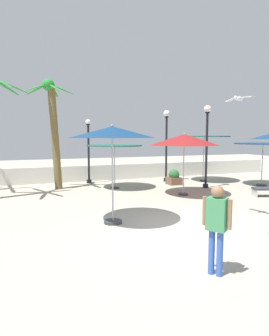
% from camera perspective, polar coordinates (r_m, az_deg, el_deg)
% --- Properties ---
extents(ground_plane, '(56.00, 56.00, 0.00)m').
position_cam_1_polar(ground_plane, '(8.71, 8.26, -11.48)').
color(ground_plane, '#B2A893').
extents(boundary_wall, '(25.20, 0.30, 0.94)m').
position_cam_1_polar(boundary_wall, '(17.58, -7.44, -0.95)').
color(boundary_wall, silver).
rests_on(boundary_wall, ground_plane).
extents(patio_umbrella_0, '(2.55, 2.55, 3.00)m').
position_cam_1_polar(patio_umbrella_0, '(8.64, -4.42, 6.86)').
color(patio_umbrella_0, '#333338').
rests_on(patio_umbrella_0, ground_plane).
extents(patio_umbrella_1, '(2.98, 2.98, 2.43)m').
position_cam_1_polar(patio_umbrella_1, '(16.91, 24.05, 4.09)').
color(patio_umbrella_1, '#333338').
rests_on(patio_umbrella_1, ground_plane).
extents(patio_umbrella_2, '(2.80, 2.80, 2.32)m').
position_cam_1_polar(patio_umbrella_2, '(14.69, -3.97, 4.14)').
color(patio_umbrella_2, '#333338').
rests_on(patio_umbrella_2, ground_plane).
extents(patio_umbrella_3, '(2.96, 2.96, 2.83)m').
position_cam_1_polar(patio_umbrella_3, '(17.51, 13.56, 5.86)').
color(patio_umbrella_3, '#333338').
rests_on(patio_umbrella_3, ground_plane).
extents(patio_umbrella_4, '(3.09, 3.09, 2.80)m').
position_cam_1_polar(patio_umbrella_4, '(13.12, 9.77, 5.50)').
color(patio_umbrella_4, '#333338').
rests_on(patio_umbrella_4, ground_plane).
extents(palm_tree_1, '(2.37, 2.37, 5.45)m').
position_cam_1_polar(palm_tree_1, '(15.00, -15.78, 8.49)').
color(palm_tree_1, brown).
rests_on(palm_tree_1, ground_plane).
extents(lamp_post_0, '(0.30, 0.30, 3.62)m').
position_cam_1_polar(lamp_post_0, '(16.52, -9.06, 3.81)').
color(lamp_post_0, black).
rests_on(lamp_post_0, ground_plane).
extents(lamp_post_1, '(0.37, 0.37, 4.22)m').
position_cam_1_polar(lamp_post_1, '(15.25, 14.09, 5.78)').
color(lamp_post_1, black).
rests_on(lamp_post_1, ground_plane).
extents(lamp_post_3, '(0.39, 0.39, 4.18)m').
position_cam_1_polar(lamp_post_3, '(17.07, 6.32, 6.20)').
color(lamp_post_3, black).
rests_on(lamp_post_3, ground_plane).
extents(guest_0, '(0.40, 0.48, 1.74)m').
position_cam_1_polar(guest_0, '(5.72, 15.91, -10.02)').
color(guest_0, '#3359B2').
rests_on(guest_0, ground_plane).
extents(seagull_0, '(0.39, 1.01, 0.15)m').
position_cam_1_polar(seagull_0, '(9.54, 19.89, 12.79)').
color(seagull_0, white).
extents(planter, '(0.70, 0.70, 0.85)m').
position_cam_1_polar(planter, '(16.17, 7.78, -1.88)').
color(planter, brown).
rests_on(planter, ground_plane).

